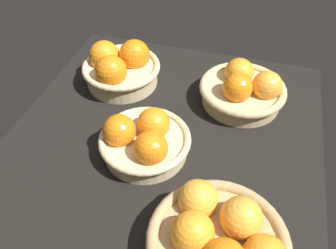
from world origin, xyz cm
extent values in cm
cube|color=black|center=(0.00, 0.00, 1.50)|extent=(84.00, 72.00, 3.00)
cylinder|color=tan|center=(-21.14, -16.84, 5.50)|extent=(22.00, 22.00, 5.01)
torus|color=tan|center=(-21.14, -16.84, 8.01)|extent=(24.17, 24.17, 2.18)
sphere|color=orange|center=(-22.18, -12.61, 10.23)|extent=(7.29, 7.29, 7.29)
sphere|color=#F49E33|center=(-17.32, -19.82, 10.29)|extent=(7.29, 7.29, 7.29)
sphere|color=#F49E33|center=(-15.16, -11.98, 9.23)|extent=(7.29, 7.29, 7.29)
cylinder|color=tan|center=(21.27, -15.53, 5.17)|extent=(19.93, 19.93, 4.35)
torus|color=tan|center=(21.27, -15.53, 7.35)|extent=(21.94, 21.94, 2.02)
sphere|color=orange|center=(25.50, -13.80, 8.99)|extent=(7.46, 7.46, 7.46)
sphere|color=orange|center=(18.33, -14.31, 9.58)|extent=(7.46, 7.46, 7.46)
sphere|color=#F49E33|center=(21.45, -21.16, 9.26)|extent=(7.46, 7.46, 7.46)
cylinder|color=#D3BC8C|center=(-1.92, 2.63, 5.06)|extent=(18.61, 18.61, 4.12)
torus|color=#D3BC8C|center=(-1.92, 2.63, 7.12)|extent=(20.22, 20.22, 1.61)
sphere|color=orange|center=(-5.62, -0.45, 8.92)|extent=(7.29, 7.29, 7.29)
sphere|color=orange|center=(1.22, 1.61, 9.03)|extent=(7.29, 7.29, 7.29)
sphere|color=orange|center=(-2.84, 8.02, 8.95)|extent=(7.29, 7.29, 7.29)
cylinder|color=#D3BC8C|center=(20.57, 17.01, 5.56)|extent=(19.26, 19.26, 5.12)
torus|color=#D3BC8C|center=(20.57, 17.01, 8.12)|extent=(20.99, 20.99, 1.73)
sphere|color=orange|center=(23.85, 14.25, 10.23)|extent=(8.32, 8.32, 8.32)
sphere|color=orange|center=(21.74, 22.13, 9.77)|extent=(8.32, 8.32, 8.32)
sphere|color=orange|center=(15.48, 17.57, 10.02)|extent=(8.32, 8.32, 8.32)
camera|label=1|loc=(-49.69, -16.43, 61.72)|focal=36.85mm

